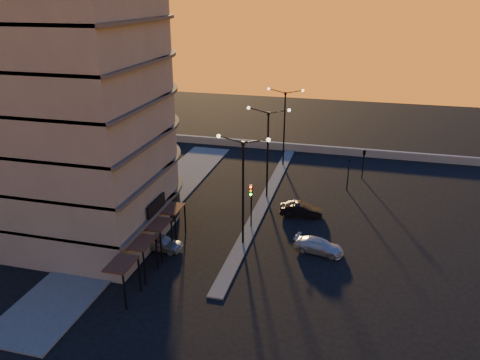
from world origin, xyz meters
name	(u,v)px	position (x,y,z in m)	size (l,w,h in m)	color
ground	(243,244)	(0.00, 0.00, 0.00)	(120.00, 120.00, 0.00)	black
sidewalk_west	(149,210)	(-10.50, 4.00, 0.06)	(5.00, 40.00, 0.12)	#4B4B48
median	(267,197)	(0.00, 10.00, 0.06)	(1.20, 36.00, 0.12)	#4B4B48
parapet	(305,148)	(2.00, 26.00, 0.50)	(44.00, 0.50, 1.00)	slate
building	(79,96)	(-14.00, 0.03, 11.91)	(14.35, 17.08, 25.00)	slate
streetlamp_near	(243,183)	(0.00, 0.00, 5.59)	(4.32, 0.32, 9.51)	black
streetlamp_mid	(268,146)	(0.00, 10.00, 5.59)	(4.32, 0.32, 9.51)	black
streetlamp_far	(284,121)	(0.00, 20.00, 5.59)	(4.32, 0.32, 9.51)	black
traffic_light_main	(251,199)	(0.00, 2.87, 2.89)	(0.28, 0.44, 4.25)	black
signal_east_a	(348,174)	(8.00, 14.00, 1.93)	(0.13, 0.16, 3.60)	black
signal_east_b	(364,153)	(9.50, 18.00, 3.10)	(0.42, 1.99, 3.60)	black
car_hatchback	(160,242)	(-6.42, -2.63, 0.65)	(1.54, 3.83, 1.31)	#A1A4A8
car_sedan	(301,210)	(4.05, 6.54, 0.65)	(1.39, 3.98, 1.31)	black
car_wagon	(319,246)	(6.37, 0.20, 0.58)	(1.63, 4.02, 1.17)	#B1B4B9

